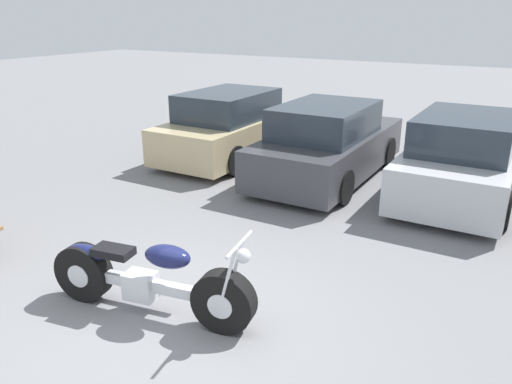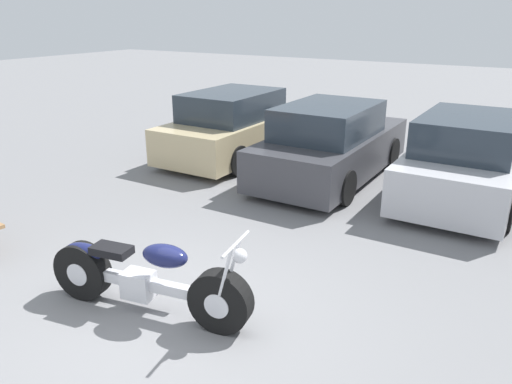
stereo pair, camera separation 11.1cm
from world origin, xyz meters
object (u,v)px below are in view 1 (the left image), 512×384
at_px(parked_car_champagne, 233,126).
at_px(parked_car_dark_grey, 328,144).
at_px(motorcycle, 147,280).
at_px(parked_car_silver, 464,158).

height_order(parked_car_champagne, parked_car_dark_grey, same).
relative_size(motorcycle, parked_car_silver, 0.57).
distance_m(parked_car_champagne, parked_car_silver, 4.95).
bearing_deg(parked_car_dark_grey, motorcycle, -88.25).
height_order(motorcycle, parked_car_silver, parked_car_silver).
bearing_deg(parked_car_dark_grey, parked_car_champagne, 170.47).
bearing_deg(parked_car_champagne, parked_car_silver, -1.72).
xyz_separation_m(parked_car_dark_grey, parked_car_silver, (2.47, 0.27, 0.00)).
height_order(parked_car_dark_grey, parked_car_silver, same).
relative_size(parked_car_champagne, parked_car_silver, 1.00).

